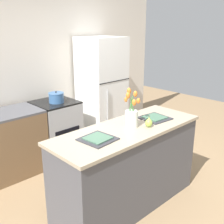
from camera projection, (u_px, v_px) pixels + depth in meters
ground_plane at (127, 203)px, 3.32m from camera, size 10.00×10.00×0.00m
back_wall at (33, 69)px, 4.28m from camera, size 5.20×0.08×2.70m
kitchen_island at (127, 167)px, 3.17m from camera, size 1.80×0.66×0.96m
stove_range at (57, 130)px, 4.35m from camera, size 0.60×0.61×0.90m
refrigerator at (102, 91)px, 4.83m from camera, size 0.68×0.67×1.81m
flower_vase at (132, 115)px, 3.02m from camera, size 0.15×0.17×0.42m
pear_figurine at (149, 123)px, 3.04m from camera, size 0.08×0.08×0.13m
plate_setting_left at (98, 139)px, 2.72m from camera, size 0.33×0.33×0.02m
plate_setting_right at (155, 118)px, 3.30m from camera, size 0.33×0.33×0.02m
cooking_pot at (56, 98)px, 4.15m from camera, size 0.23×0.23×0.17m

